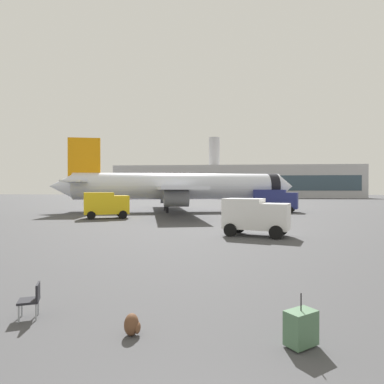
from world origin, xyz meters
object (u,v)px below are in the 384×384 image
Objects in this scene: fuel_truck at (275,200)px; gate_chair at (32,298)px; cargo_van at (255,215)px; safety_cone_near at (124,209)px; airplane_at_gate at (178,187)px; traveller_backpack at (132,325)px; service_truck at (106,204)px; safety_cone_mid at (260,211)px; rolling_suitcase at (301,328)px.

fuel_truck is 7.50× the size of gate_chair.
cargo_van is at bearing -102.73° from fuel_truck.
cargo_van is at bearing -55.19° from safety_cone_near.
airplane_at_gate reaches higher than safety_cone_near.
airplane_at_gate is 39.25m from gate_chair.
safety_cone_near is at bearing 103.60° from gate_chair.
safety_cone_near reaches higher than traveller_backpack.
airplane_at_gate is at bearing 2.25° from safety_cone_near.
cargo_van is (15.14, -12.37, -0.16)m from service_truck.
service_truck is 6.42× the size of safety_cone_mid.
service_truck is 4.80× the size of rolling_suitcase.
gate_chair is at bearing 165.21° from traveller_backpack.
safety_cone_near is 39.90m from gate_chair.
traveller_backpack is (4.09, -39.83, -3.42)m from airplane_at_gate.
traveller_backpack is at bearing -69.08° from service_truck.
fuel_truck is 41.43m from gate_chair.
traveller_backpack is at bearing -72.91° from safety_cone_near.
service_truck is 19.36m from safety_cone_mid.
service_truck reaches higher than cargo_van.
safety_cone_mid is 35.67m from rolling_suitcase.
traveller_backpack is 0.56× the size of gate_chair.
airplane_at_gate is at bearing 109.39° from cargo_van.
safety_cone_near is 42.73m from rolling_suitcase.
fuel_truck reaches higher than traveller_backpack.
safety_cone_mid is (19.34, -4.24, 0.08)m from safety_cone_near.
cargo_van is at bearing -70.61° from airplane_at_gate.
fuel_truck is at bearing 1.32° from airplane_at_gate.
service_truck is 1.10× the size of cargo_van.
rolling_suitcase is (15.74, -39.72, 0.06)m from safety_cone_near.
gate_chair is (-7.17, -14.98, -0.95)m from cargo_van.
fuel_truck is at bearing 60.75° from safety_cone_mid.
safety_cone_near is 41.34m from traveller_backpack.
fuel_truck reaches higher than safety_cone_near.
fuel_truck is at bearing 1.66° from safety_cone_near.
safety_cone_near is at bearing 97.03° from service_truck.
airplane_at_gate is at bearing 91.94° from gate_chair.
rolling_suitcase is at bearing -98.91° from fuel_truck.
cargo_van is at bearing -98.11° from safety_cone_mid.
cargo_van is 5.60× the size of gate_chair.
safety_cone_near is 0.81× the size of safety_cone_mid.
traveller_backpack is at bearing -105.66° from cargo_van.
service_truck reaches higher than safety_cone_near.
cargo_van is at bearing 87.09° from rolling_suitcase.
gate_chair is at bearing 171.58° from rolling_suitcase.
cargo_van is at bearing 64.43° from gate_chair.
safety_cone_near is at bearing 111.61° from rolling_suitcase.
rolling_suitcase is 3.60m from traveller_backpack.
rolling_suitcase is (7.68, -40.04, -3.27)m from airplane_at_gate.
fuel_truck is at bearing 81.09° from rolling_suitcase.
safety_cone_mid is (11.28, -4.55, -3.25)m from airplane_at_gate.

